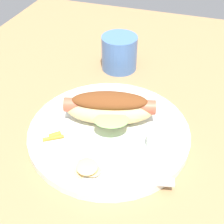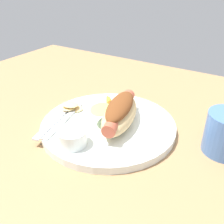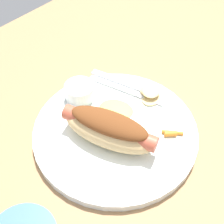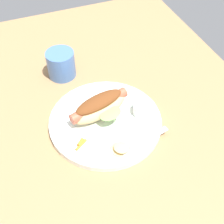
# 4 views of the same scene
# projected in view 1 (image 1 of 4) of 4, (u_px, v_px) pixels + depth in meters

# --- Properties ---
(ground_plane) EXTENTS (1.20, 0.90, 0.02)m
(ground_plane) POSITION_uv_depth(u_px,v_px,m) (106.00, 138.00, 0.58)
(ground_plane) COLOR #9E754C
(plate) EXTENTS (0.29, 0.29, 0.02)m
(plate) POSITION_uv_depth(u_px,v_px,m) (109.00, 132.00, 0.57)
(plate) COLOR white
(plate) RESTS_ON ground_plane
(hot_dog) EXTENTS (0.12, 0.17, 0.06)m
(hot_dog) POSITION_uv_depth(u_px,v_px,m) (110.00, 107.00, 0.56)
(hot_dog) COLOR #DBB77A
(hot_dog) RESTS_ON plate
(sauce_ramekin) EXTENTS (0.06, 0.06, 0.03)m
(sauce_ramekin) POSITION_uv_depth(u_px,v_px,m) (164.00, 141.00, 0.52)
(sauce_ramekin) COLOR white
(sauce_ramekin) RESTS_ON plate
(fork) EXTENTS (0.05, 0.16, 0.00)m
(fork) POSITION_uv_depth(u_px,v_px,m) (121.00, 169.00, 0.49)
(fork) COLOR silver
(fork) RESTS_ON plate
(knife) EXTENTS (0.04, 0.14, 0.00)m
(knife) POSITION_uv_depth(u_px,v_px,m) (129.00, 179.00, 0.47)
(knife) COLOR silver
(knife) RESTS_ON plate
(chips_pile) EXTENTS (0.05, 0.05, 0.02)m
(chips_pile) POSITION_uv_depth(u_px,v_px,m) (86.00, 168.00, 0.48)
(chips_pile) COLOR #E0BE7A
(chips_pile) RESTS_ON plate
(carrot_garnish) EXTENTS (0.03, 0.03, 0.01)m
(carrot_garnish) POSITION_uv_depth(u_px,v_px,m) (54.00, 136.00, 0.54)
(carrot_garnish) COLOR orange
(carrot_garnish) RESTS_ON plate
(drinking_cup) EXTENTS (0.08, 0.08, 0.08)m
(drinking_cup) POSITION_uv_depth(u_px,v_px,m) (119.00, 53.00, 0.73)
(drinking_cup) COLOR #4770B2
(drinking_cup) RESTS_ON ground_plane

